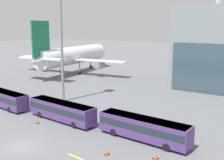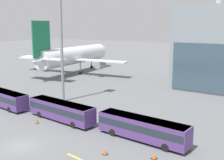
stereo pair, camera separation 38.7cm
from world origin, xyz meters
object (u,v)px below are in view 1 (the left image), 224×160
object	(u,v)px
shuttle_bus_3	(143,127)
traffic_cone_2	(38,121)
floodlight_mast	(61,18)
airliner_at_gate_near	(72,56)
traffic_cone_1	(156,156)
shuttle_bus_1	(3,97)
shuttle_bus_2	(61,110)
traffic_cone_0	(107,152)

from	to	relation	value
shuttle_bus_3	traffic_cone_2	distance (m)	17.18
floodlight_mast	traffic_cone_2	bearing A→B (deg)	-62.98
airliner_at_gate_near	shuttle_bus_3	distance (m)	56.85
traffic_cone_1	shuttle_bus_1	bearing A→B (deg)	174.93
shuttle_bus_3	traffic_cone_2	xyz separation A→B (m)	(-16.74, -3.60, -1.41)
shuttle_bus_1	shuttle_bus_2	xyz separation A→B (m)	(14.61, 0.52, 0.00)
shuttle_bus_3	floodlight_mast	size ratio (longest dim) A/B	0.48
traffic_cone_1	traffic_cone_2	distance (m)	20.50
floodlight_mast	airliner_at_gate_near	bearing A→B (deg)	129.57
airliner_at_gate_near	traffic_cone_0	size ratio (longest dim) A/B	59.00
traffic_cone_0	traffic_cone_2	world-z (taller)	traffic_cone_2
floodlight_mast	shuttle_bus_3	bearing A→B (deg)	-20.14
shuttle_bus_2	traffic_cone_2	distance (m)	4.06
shuttle_bus_2	traffic_cone_2	size ratio (longest dim) A/B	16.06
shuttle_bus_2	traffic_cone_0	size ratio (longest dim) A/B	20.15
floodlight_mast	shuttle_bus_2	bearing A→B (deg)	-46.97
traffic_cone_2	traffic_cone_1	bearing A→B (deg)	-0.83
airliner_at_gate_near	traffic_cone_0	world-z (taller)	airliner_at_gate_near
shuttle_bus_3	traffic_cone_1	bearing A→B (deg)	-43.51
shuttle_bus_2	shuttle_bus_3	distance (m)	14.61
airliner_at_gate_near	floodlight_mast	xyz separation A→B (m)	(21.88, -26.47, 10.74)
airliner_at_gate_near	traffic_cone_2	bearing A→B (deg)	-152.22
shuttle_bus_2	traffic_cone_0	xyz separation A→B (m)	(13.10, -5.77, -1.49)
shuttle_bus_1	traffic_cone_0	distance (m)	28.24
shuttle_bus_3	traffic_cone_0	size ratio (longest dim) A/B	20.09
floodlight_mast	traffic_cone_0	distance (m)	30.49
airliner_at_gate_near	traffic_cone_1	bearing A→B (deg)	-136.90
shuttle_bus_3	traffic_cone_0	world-z (taller)	shuttle_bus_3
shuttle_bus_3	traffic_cone_1	distance (m)	5.62
floodlight_mast	traffic_cone_2	size ratio (longest dim) A/B	33.31
shuttle_bus_3	traffic_cone_1	xyz separation A→B (m)	(3.75, -3.90, -1.52)
traffic_cone_1	traffic_cone_2	world-z (taller)	traffic_cone_2
traffic_cone_2	shuttle_bus_3	bearing A→B (deg)	12.14
shuttle_bus_3	traffic_cone_1	world-z (taller)	shuttle_bus_3
shuttle_bus_2	traffic_cone_1	bearing A→B (deg)	-6.85
shuttle_bus_3	traffic_cone_2	size ratio (longest dim) A/B	16.01
shuttle_bus_3	floodlight_mast	world-z (taller)	floodlight_mast
shuttle_bus_2	shuttle_bus_3	world-z (taller)	same
floodlight_mast	traffic_cone_0	world-z (taller)	floodlight_mast
shuttle_bus_1	shuttle_bus_3	world-z (taller)	same
shuttle_bus_2	traffic_cone_0	bearing A→B (deg)	-20.01
shuttle_bus_1	shuttle_bus_2	size ratio (longest dim) A/B	1.00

